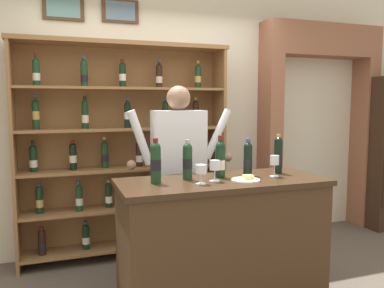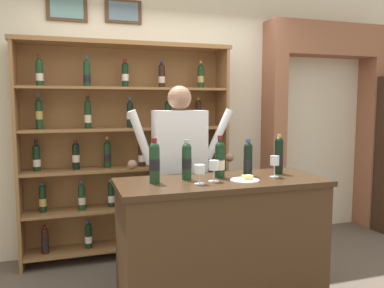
{
  "view_description": "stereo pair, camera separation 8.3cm",
  "coord_description": "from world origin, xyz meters",
  "views": [
    {
      "loc": [
        -1.01,
        -2.57,
        1.54
      ],
      "look_at": [
        -0.0,
        0.27,
        1.22
      ],
      "focal_mm": 36.29,
      "sensor_mm": 36.0,
      "label": 1
    },
    {
      "loc": [
        -0.93,
        -2.6,
        1.54
      ],
      "look_at": [
        -0.0,
        0.27,
        1.22
      ],
      "focal_mm": 36.29,
      "sensor_mm": 36.0,
      "label": 2
    }
  ],
  "objects": [
    {
      "name": "wine_glass_center",
      "position": [
        0.56,
        -0.03,
        1.1
      ],
      "size": [
        0.07,
        0.07,
        0.16
      ],
      "color": "silver",
      "rests_on": "tasting_counter"
    },
    {
      "name": "tasting_bottle_bianco",
      "position": [
        0.66,
        0.09,
        1.13
      ],
      "size": [
        0.07,
        0.07,
        0.31
      ],
      "color": "black",
      "rests_on": "tasting_counter"
    },
    {
      "name": "archway_doorway",
      "position": [
        1.96,
        1.37,
        1.42
      ],
      "size": [
        1.51,
        0.45,
        2.45
      ],
      "color": "#935B42",
      "rests_on": "ground"
    },
    {
      "name": "tasting_bottle_super_tuscan",
      "position": [
        -0.1,
        0.08,
        1.12
      ],
      "size": [
        0.07,
        0.07,
        0.3
      ],
      "color": "#19381E",
      "rests_on": "tasting_counter"
    },
    {
      "name": "wine_glass_spare",
      "position": [
        0.06,
        -0.05,
        1.09
      ],
      "size": [
        0.08,
        0.08,
        0.15
      ],
      "color": "silver",
      "rests_on": "tasting_counter"
    },
    {
      "name": "wine_shelf",
      "position": [
        -0.37,
        1.26,
        1.12
      ],
      "size": [
        2.08,
        0.35,
        2.12
      ],
      "color": "olive",
      "rests_on": "ground"
    },
    {
      "name": "tasting_bottle_riserva",
      "position": [
        0.39,
        0.09,
        1.11
      ],
      "size": [
        0.07,
        0.07,
        0.29
      ],
      "color": "black",
      "rests_on": "tasting_counter"
    },
    {
      "name": "tasting_bottle_rosso",
      "position": [
        -0.36,
        0.03,
        1.13
      ],
      "size": [
        0.07,
        0.07,
        0.32
      ],
      "color": "#19381E",
      "rests_on": "tasting_counter"
    },
    {
      "name": "cheese_plate",
      "position": [
        0.28,
        -0.1,
        0.99
      ],
      "size": [
        0.21,
        0.21,
        0.04
      ],
      "color": "white",
      "rests_on": "tasting_counter"
    },
    {
      "name": "tasting_counter",
      "position": [
        0.14,
        -0.0,
        0.49
      ],
      "size": [
        1.54,
        0.63,
        0.98
      ],
      "color": "#422B19",
      "rests_on": "ground"
    },
    {
      "name": "wine_glass_left",
      "position": [
        -0.07,
        -0.1,
        1.08
      ],
      "size": [
        0.08,
        0.08,
        0.14
      ],
      "color": "silver",
      "rests_on": "tasting_counter"
    },
    {
      "name": "back_wall",
      "position": [
        -0.0,
        1.5,
        1.7
      ],
      "size": [
        12.0,
        0.19,
        3.39
      ],
      "color": "beige",
      "rests_on": "ground"
    },
    {
      "name": "tasting_bottle_prosecco",
      "position": [
        0.16,
        0.08,
        1.12
      ],
      "size": [
        0.08,
        0.08,
        0.32
      ],
      "color": "black",
      "rests_on": "tasting_counter"
    },
    {
      "name": "shopkeeper",
      "position": [
        -0.01,
        0.59,
        1.06
      ],
      "size": [
        0.96,
        0.22,
        1.69
      ],
      "color": "#2D3347",
      "rests_on": "ground"
    }
  ]
}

